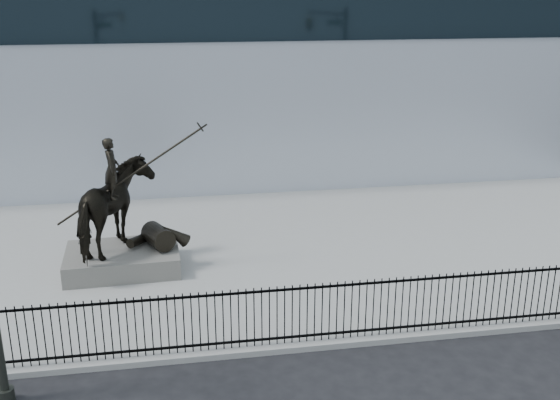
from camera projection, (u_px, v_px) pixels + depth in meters
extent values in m
plane|color=black|center=(335.00, 374.00, 14.57)|extent=(120.00, 120.00, 0.00)
cube|color=#9B9B98|center=(281.00, 251.00, 21.10)|extent=(30.00, 12.00, 0.15)
cube|color=#B4BBC5|center=(235.00, 65.00, 31.88)|extent=(44.00, 14.00, 9.00)
cube|color=black|center=(322.00, 334.00, 15.65)|extent=(22.00, 0.05, 0.05)
cube|color=black|center=(323.00, 287.00, 15.26)|extent=(22.00, 0.05, 0.05)
cube|color=black|center=(323.00, 312.00, 15.46)|extent=(22.00, 0.03, 1.50)
cube|color=#635F5A|center=(123.00, 260.00, 19.49)|extent=(3.38, 2.39, 0.62)
imported|color=black|center=(119.00, 208.00, 18.98)|extent=(2.33, 2.69, 2.63)
imported|color=black|center=(112.00, 169.00, 18.58)|extent=(0.45, 0.66, 1.78)
cylinder|color=black|center=(129.00, 177.00, 18.76)|extent=(4.22, 0.22, 2.67)
cylinder|color=#242722|center=(6.00, 395.00, 13.58)|extent=(0.36, 0.36, 0.30)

